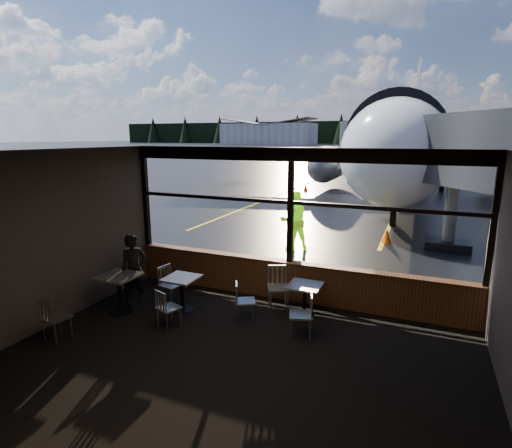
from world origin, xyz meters
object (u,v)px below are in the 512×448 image
Objects in this scene: airliner at (412,106)px; ground_crew at (294,220)px; chair_near_n at (278,289)px; cone_nose at (387,236)px; cafe_table_mid at (182,294)px; chair_near_w at (245,302)px; cafe_table_left at (120,294)px; chair_mid_s at (169,309)px; chair_near_e at (301,315)px; cone_wing at (306,188)px; chair_mid_w at (171,286)px; chair_left_s at (57,318)px; passenger at (134,269)px; jet_bridge at (455,185)px; cafe_table_near at (304,301)px.

ground_crew is at bearing -99.21° from airliner.
cone_nose is at bearing -130.44° from chair_near_n.
cafe_table_mid is 5.70m from ground_crew.
chair_near_w is 1.62× the size of cone_nose.
chair_near_n is (3.10, 1.48, 0.06)m from cafe_table_left.
airliner is 45.62× the size of chair_mid_s.
cone_wing is (-5.74, 20.44, -0.22)m from chair_near_e.
cafe_table_left reaches higher than cone_wing.
airliner is 19.01× the size of ground_crew.
chair_mid_w is at bearing 65.71° from chair_near_e.
chair_left_s reaches higher than chair_mid_s.
passenger reaches higher than cafe_table_mid.
jet_bridge is 11.53m from chair_left_s.
passenger is at bearing -133.79° from jet_bridge.
chair_mid_s is 0.96× the size of chair_left_s.
cafe_table_left is at bearing -1.16° from chair_near_n.
cafe_table_near reaches higher than cone_wing.
cone_nose is at bearing 177.90° from ground_crew.
cone_wing is at bearing 117.66° from cone_nose.
cafe_table_left is at bearing -102.72° from chair_near_w.
chair_mid_w is (-1.87, 0.09, 0.04)m from chair_near_w.
cafe_table_near is at bearing 14.42° from cafe_table_mid.
chair_near_n reaches higher than chair_near_e.
cafe_table_near is 0.86× the size of chair_left_s.
ground_crew is (-1.16, 4.74, 0.51)m from chair_near_n.
chair_near_n is 4.91m from ground_crew.
ground_crew is 4.42× the size of cone_wing.
chair_mid_w is at bearing 39.71° from ground_crew.
airliner is 49.34× the size of cafe_table_mid.
cone_wing is (-3.76, 14.66, -0.77)m from ground_crew.
chair_near_e is at bearing -96.23° from cone_nose.
jet_bridge is at bearing 51.44° from cafe_table_mid.
cafe_table_mid is at bearing -165.58° from cafe_table_near.
chair_near_w is (1.47, 0.08, 0.03)m from cafe_table_mid.
passenger is at bearing -9.64° from chair_near_n.
cafe_table_near is at bearing 71.75° from ground_crew.
cafe_table_mid is at bearing 68.42° from chair_near_e.
jet_bridge reaches higher than cone_nose.
chair_mid_s is 0.51× the size of passenger.
chair_mid_s reaches higher than cafe_table_mid.
chair_mid_s is 6.47m from ground_crew.
passenger is at bearing 32.73° from ground_crew.
cafe_table_near is 3.96m from cafe_table_left.
chair_near_n is at bearing -94.46° from airliner.
chair_mid_s is 0.92× the size of chair_mid_w.
cafe_table_mid is at bearing -98.95° from airliner.
chair_left_s is at bearing 14.15° from chair_near_n.
ground_crew reaches higher than passenger.
cone_nose is at bearing 88.22° from chair_mid_s.
jet_bridge is 11.66× the size of chair_near_e.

